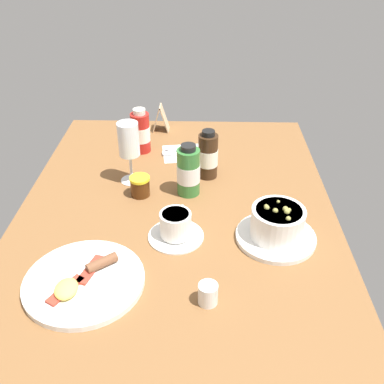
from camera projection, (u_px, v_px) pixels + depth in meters
The scene contains 12 objects.
ground_plane at pixel (177, 211), 119.05cm from camera, with size 110.00×84.00×3.00cm, color brown.
porridge_bowl at pixel (277, 225), 104.38cm from camera, with size 19.36×19.36×9.44cm.
cutlery_setting at pixel (187, 152), 143.13cm from camera, with size 14.28×18.35×0.90cm.
coffee_cup at pixel (176, 226), 105.65cm from camera, with size 13.63×13.63×7.03cm.
creamer_jug at pixel (208, 294), 88.39cm from camera, with size 4.36×4.69×5.28cm.
wine_glass at pixel (129, 142), 122.28cm from camera, with size 6.54×6.54×18.29cm.
jam_jar at pixel (140, 186), 121.19cm from camera, with size 5.59×5.59×5.74cm.
sauce_bottle_red at pixel (141, 132), 141.04cm from camera, with size 6.12×6.12×14.60cm.
sauce_bottle_brown at pixel (208, 156), 127.60cm from camera, with size 5.84×5.84×14.79cm.
sauce_bottle_green at pixel (188, 171), 119.96cm from camera, with size 6.43×6.43×14.97cm.
breakfast_plate at pixel (84, 281), 93.46cm from camera, with size 25.83×25.83×3.70cm.
menu_card at pixel (161, 118), 155.26cm from camera, with size 5.33×5.79×9.37cm.
Camera 1 is at (-96.44, -6.84, 68.26)cm, focal length 41.07 mm.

